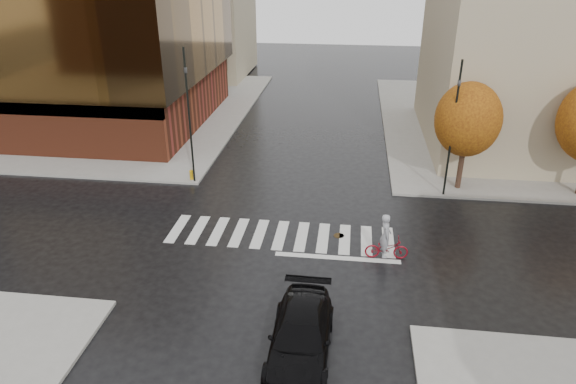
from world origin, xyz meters
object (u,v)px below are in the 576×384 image
cyclist (386,244)px  fire_hydrant (191,174)px  sedan (301,336)px  traffic_light_ne (454,120)px  traffic_light_nw (188,106)px

cyclist → fire_hydrant: cyclist is taller
fire_hydrant → sedan: bearing=-59.5°
cyclist → fire_hydrant: size_ratio=3.52×
cyclist → traffic_light_ne: size_ratio=0.29×
traffic_light_ne → fire_hydrant: (-15.55, 0.20, -4.23)m
sedan → traffic_light_ne: (7.08, 14.17, 3.96)m
traffic_light_nw → fire_hydrant: bearing=-143.7°
sedan → traffic_light_nw: 16.90m
traffic_light_nw → traffic_light_ne: size_ratio=1.04×
cyclist → sedan: bearing=150.6°
cyclist → traffic_light_nw: size_ratio=0.28×
cyclist → traffic_light_nw: bearing=54.3°
fire_hydrant → traffic_light_ne: bearing=-0.7°
traffic_light_nw → traffic_light_ne: traffic_light_nw is taller
cyclist → traffic_light_ne: bearing=-30.5°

